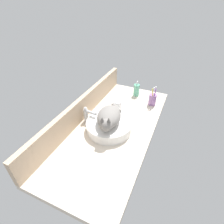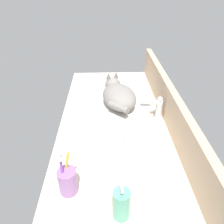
{
  "view_description": "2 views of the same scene",
  "coord_description": "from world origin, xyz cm",
  "px_view_note": "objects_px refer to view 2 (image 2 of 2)",
  "views": [
    {
      "loc": [
        -97.3,
        -41.55,
        89.45
      ],
      "look_at": [
        2.18,
        2.72,
        11.64
      ],
      "focal_mm": 28.0,
      "sensor_mm": 36.0,
      "label": 1
    },
    {
      "loc": [
        96.67,
        -5.51,
        69.21
      ],
      "look_at": [
        1.07,
        -2.18,
        7.15
      ],
      "focal_mm": 35.0,
      "sensor_mm": 36.0,
      "label": 2
    }
  ],
  "objects_px": {
    "cat": "(118,95)",
    "water_glass": "(133,142)",
    "faucet": "(157,107)",
    "toothbrush_cup": "(68,181)",
    "sink_basin": "(119,111)",
    "soap_dispenser": "(121,204)"
  },
  "relations": [
    {
      "from": "cat",
      "to": "water_glass",
      "type": "distance_m",
      "value": 0.3
    },
    {
      "from": "cat",
      "to": "water_glass",
      "type": "height_order",
      "value": "cat"
    },
    {
      "from": "soap_dispenser",
      "to": "water_glass",
      "type": "xyz_separation_m",
      "value": [
        -0.32,
        0.07,
        -0.02
      ]
    },
    {
      "from": "faucet",
      "to": "toothbrush_cup",
      "type": "relative_size",
      "value": 0.73
    },
    {
      "from": "sink_basin",
      "to": "soap_dispenser",
      "type": "xyz_separation_m",
      "value": [
        0.59,
        -0.03,
        0.02
      ]
    },
    {
      "from": "water_glass",
      "to": "toothbrush_cup",
      "type": "bearing_deg",
      "value": -50.07
    },
    {
      "from": "faucet",
      "to": "cat",
      "type": "bearing_deg",
      "value": -99.3
    },
    {
      "from": "cat",
      "to": "toothbrush_cup",
      "type": "distance_m",
      "value": 0.55
    },
    {
      "from": "cat",
      "to": "faucet",
      "type": "height_order",
      "value": "cat"
    },
    {
      "from": "faucet",
      "to": "sink_basin",
      "type": "bearing_deg",
      "value": -95.91
    },
    {
      "from": "cat",
      "to": "water_glass",
      "type": "bearing_deg",
      "value": 9.94
    },
    {
      "from": "soap_dispenser",
      "to": "water_glass",
      "type": "distance_m",
      "value": 0.33
    },
    {
      "from": "sink_basin",
      "to": "faucet",
      "type": "bearing_deg",
      "value": 84.09
    },
    {
      "from": "sink_basin",
      "to": "cat",
      "type": "distance_m",
      "value": 0.09
    },
    {
      "from": "soap_dispenser",
      "to": "toothbrush_cup",
      "type": "distance_m",
      "value": 0.21
    },
    {
      "from": "toothbrush_cup",
      "to": "water_glass",
      "type": "height_order",
      "value": "toothbrush_cup"
    },
    {
      "from": "faucet",
      "to": "water_glass",
      "type": "height_order",
      "value": "faucet"
    },
    {
      "from": "sink_basin",
      "to": "toothbrush_cup",
      "type": "height_order",
      "value": "toothbrush_cup"
    },
    {
      "from": "faucet",
      "to": "toothbrush_cup",
      "type": "xyz_separation_m",
      "value": [
        0.47,
        -0.42,
        -0.02
      ]
    },
    {
      "from": "faucet",
      "to": "water_glass",
      "type": "distance_m",
      "value": 0.3
    },
    {
      "from": "sink_basin",
      "to": "cat",
      "type": "height_order",
      "value": "cat"
    },
    {
      "from": "faucet",
      "to": "soap_dispenser",
      "type": "relative_size",
      "value": 0.9
    }
  ]
}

